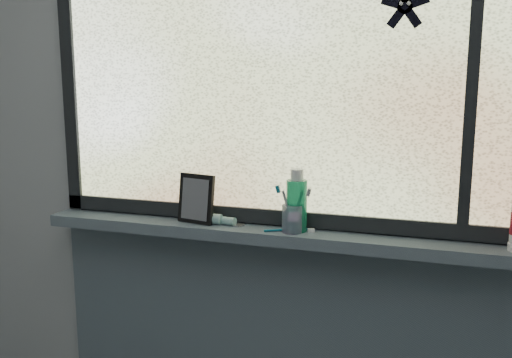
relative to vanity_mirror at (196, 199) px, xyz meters
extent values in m
cube|color=#9EA3A8|center=(0.26, 0.08, 0.15)|extent=(3.00, 0.01, 2.50)
cube|color=#4E5D68|center=(0.26, 0.00, -0.10)|extent=(1.62, 0.14, 0.04)
cube|color=silver|center=(0.26, 0.05, 0.43)|extent=(1.50, 0.01, 1.00)
cube|color=black|center=(0.26, 0.05, -0.05)|extent=(1.60, 0.03, 0.05)
cube|color=black|center=(-0.51, 0.05, 0.43)|extent=(0.05, 0.03, 1.10)
cube|color=black|center=(0.86, 0.05, 0.43)|extent=(0.03, 0.03, 1.00)
cube|color=black|center=(0.00, 0.00, 0.00)|extent=(0.15, 0.09, 0.17)
cylinder|color=#BFAEE6|center=(0.34, -0.01, -0.04)|extent=(0.07, 0.07, 0.09)
cylinder|color=#1D9667|center=(0.35, 0.00, 0.02)|extent=(0.09, 0.09, 0.17)
camera|label=1|loc=(0.78, -1.75, 0.42)|focal=40.00mm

